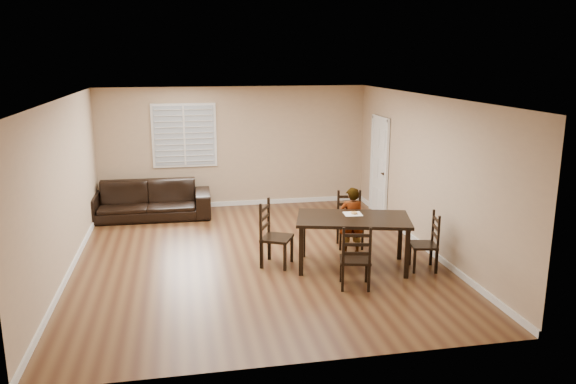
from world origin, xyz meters
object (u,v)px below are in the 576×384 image
Objects in this scene: chair_near at (349,221)px; donut at (354,213)px; sofa at (147,200)px; dining_table at (353,223)px; child at (351,221)px; chair_far at (356,261)px; chair_right at (431,244)px; chair_left at (269,236)px.

chair_near is 9.27× the size of donut.
chair_near reaches higher than sofa.
dining_table is at bearing -45.18° from sofa.
child is 0.45× the size of sofa.
donut is at bearing -93.11° from chair_far.
dining_table reaches higher than sofa.
chair_near is at bearing -135.40° from chair_right.
chair_right is at bearing -48.93° from chair_near.
chair_far is (-0.51, -1.99, -0.01)m from chair_near.
chair_far reaches higher than chair_right.
child is (-1.03, 0.96, 0.16)m from chair_right.
chair_left reaches higher than dining_table.
chair_left is (-1.57, -0.72, 0.04)m from chair_near.
chair_left is at bearing -37.41° from chair_far.
chair_right is at bearing -25.08° from donut.
sofa is (-3.67, 2.48, -0.07)m from chair_near.
chair_left is 1.49m from child.
donut is (0.31, 1.09, 0.42)m from chair_far.
chair_left reaches higher than sofa.
chair_left is at bearing -55.53° from sofa.
chair_near reaches higher than dining_table.
child reaches higher than chair_left.
child reaches higher than donut.
chair_near reaches higher than chair_far.
donut is at bearing 83.66° from dining_table.
chair_right is at bearing -145.79° from chair_far.
child is at bearing 90.00° from dining_table.
chair_near is 0.38× the size of sofa.
chair_far is 0.83× the size of child.
chair_near is 0.85× the size of child.
dining_table is at bearing -79.42° from chair_left.
chair_left reaches higher than chair_far.
chair_far is 1.03× the size of chair_right.
child is at bearing -53.70° from chair_left.
chair_far is at bearing -96.02° from chair_near.
chair_left is (-1.30, 0.37, -0.26)m from dining_table.
chair_near is at bearing -98.92° from child.
child reaches higher than dining_table.
chair_right is at bearing 141.14° from child.
chair_near is at bearing 77.46° from donut.
chair_far is 1.66m from chair_left.
sofa is at bearing 59.71° from chair_left.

